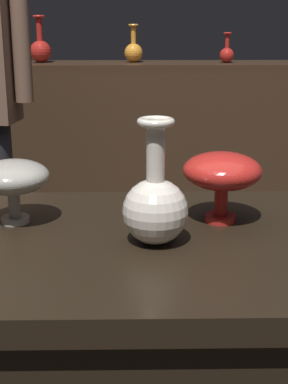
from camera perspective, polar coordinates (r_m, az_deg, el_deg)
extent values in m
cube|color=black|center=(1.14, -1.03, -5.85)|extent=(1.20, 0.64, 0.05)
cube|color=#382619|center=(3.34, -1.03, 4.05)|extent=(2.60, 0.40, 0.95)
cube|color=#382619|center=(3.26, -1.08, 12.55)|extent=(2.60, 0.40, 0.04)
sphere|color=silver|center=(1.09, 1.07, -1.97)|extent=(0.13, 0.13, 0.13)
cylinder|color=silver|center=(1.06, 1.10, 3.87)|extent=(0.04, 0.04, 0.12)
torus|color=silver|center=(1.05, 1.12, 7.08)|extent=(0.07, 0.07, 0.01)
cylinder|color=gray|center=(1.25, -12.88, -2.71)|extent=(0.06, 0.06, 0.01)
cylinder|color=gray|center=(1.24, -12.98, -1.25)|extent=(0.03, 0.03, 0.05)
ellipsoid|color=gray|center=(1.22, -13.17, 1.51)|extent=(0.16, 0.16, 0.07)
cylinder|color=red|center=(1.24, 7.62, -2.60)|extent=(0.07, 0.07, 0.01)
cylinder|color=red|center=(1.23, 7.69, -0.96)|extent=(0.03, 0.03, 0.06)
ellipsoid|color=red|center=(1.21, 7.81, 2.13)|extent=(0.17, 0.17, 0.08)
sphere|color=red|center=(3.28, 8.30, 13.47)|extent=(0.08, 0.08, 0.08)
cylinder|color=red|center=(3.28, 8.36, 14.80)|extent=(0.02, 0.02, 0.08)
torus|color=red|center=(3.27, 8.39, 15.54)|extent=(0.05, 0.05, 0.01)
sphere|color=red|center=(3.31, -10.40, 13.74)|extent=(0.12, 0.12, 0.12)
cylinder|color=red|center=(3.30, -10.51, 15.80)|extent=(0.03, 0.03, 0.14)
torus|color=red|center=(3.30, -10.58, 16.99)|extent=(0.07, 0.07, 0.01)
sphere|color=orange|center=(3.28, -1.09, 13.83)|extent=(0.10, 0.10, 0.10)
cylinder|color=orange|center=(3.28, -1.10, 15.52)|extent=(0.03, 0.03, 0.11)
torus|color=orange|center=(3.27, -1.10, 16.45)|extent=(0.06, 0.06, 0.01)
cylinder|color=#232328|center=(2.47, -13.98, -2.59)|extent=(0.11, 0.11, 0.83)
cylinder|color=brown|center=(2.29, -12.36, 15.77)|extent=(0.07, 0.07, 0.56)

